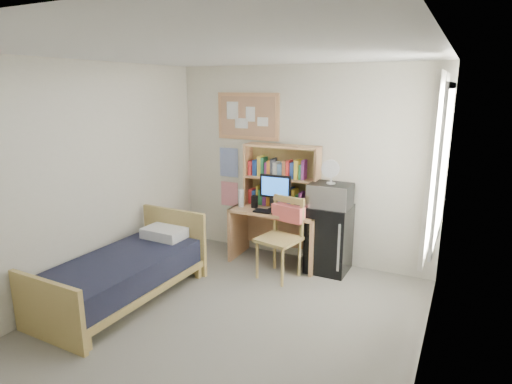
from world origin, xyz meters
The scene contains 25 objects.
floor centered at (0.00, 0.00, -0.01)m, with size 3.60×4.20×0.02m, color gray.
ceiling centered at (0.00, 0.00, 2.60)m, with size 3.60×4.20×0.02m, color white.
wall_back centered at (0.00, 2.10, 1.30)m, with size 3.60×0.04×2.60m, color silver.
wall_left centered at (-1.80, 0.00, 1.30)m, with size 0.04×4.20×2.60m, color silver.
wall_right centered at (1.80, 0.00, 1.30)m, with size 0.04×4.20×2.60m, color silver.
window_unit centered at (1.75, 1.20, 1.60)m, with size 0.10×1.40×1.70m, color white.
curtain_left centered at (1.72, 0.80, 1.60)m, with size 0.04×0.55×1.70m, color white.
curtain_right centered at (1.72, 1.60, 1.60)m, with size 0.04×0.55×1.70m, color white.
bulletin_board centered at (-0.78, 2.08, 1.92)m, with size 0.94×0.03×0.64m, color tan.
poster_wave centered at (-1.10, 2.09, 1.25)m, with size 0.30×0.01×0.42m, color #2A48AA.
poster_japan centered at (-1.10, 2.09, 0.78)m, with size 0.28×0.01×0.36m, color #E32845.
desk centered at (-0.20, 1.78, 0.37)m, with size 1.18×0.59×0.74m, color tan.
desk_chair centered at (0.02, 1.34, 0.51)m, with size 0.51×0.51×1.01m, color tan.
mini_fridge centered at (0.52, 1.83, 0.43)m, with size 0.51×0.51×0.86m, color black.
bed centered at (-1.28, 0.03, 0.25)m, with size 0.91×1.81×0.50m, color black.
hutch centered at (-0.20, 1.93, 1.16)m, with size 1.02×0.26×0.84m, color tan.
monitor centered at (-0.20, 1.72, 0.97)m, with size 0.42×0.03×0.45m, color black.
keyboard centered at (-0.19, 1.58, 0.75)m, with size 0.46×0.15×0.02m, color black.
speaker_left centered at (-0.50, 1.72, 0.82)m, with size 0.07×0.07×0.17m, color black.
speaker_right centered at (0.10, 1.73, 0.82)m, with size 0.07×0.07×0.16m, color black.
water_bottle centered at (-0.67, 1.67, 0.86)m, with size 0.07×0.07×0.24m, color white.
hoodie centered at (0.06, 1.54, 0.79)m, with size 0.43×0.13×0.20m, color #FD6A60.
microwave centered at (0.52, 1.81, 1.01)m, with size 0.50×0.38×0.29m, color silver.
desk_fan centered at (0.52, 1.81, 1.29)m, with size 0.22×0.22×0.27m, color white.
pillow centered at (-1.26, 0.78, 0.56)m, with size 0.51×0.36×0.12m, color white.
Camera 1 is at (1.99, -3.20, 2.31)m, focal length 30.00 mm.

